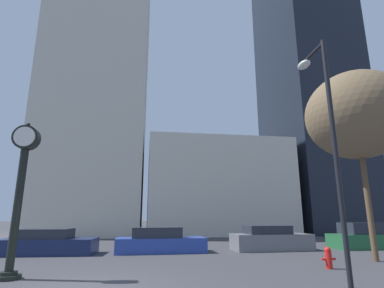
{
  "coord_description": "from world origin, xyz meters",
  "views": [
    {
      "loc": [
        1.57,
        -8.33,
        1.83
      ],
      "look_at": [
        4.43,
        10.8,
        6.47
      ],
      "focal_mm": 28.0,
      "sensor_mm": 36.0,
      "label": 1
    }
  ],
  "objects_px": {
    "car_navy": "(47,243)",
    "car_green": "(367,238)",
    "street_lamp_right": "(325,119)",
    "car_blue": "(160,242)",
    "bare_tree": "(357,116)",
    "fire_hydrant_near": "(328,258)",
    "car_grey": "(270,239)",
    "street_clock": "(20,186)"
  },
  "relations": [
    {
      "from": "car_navy",
      "to": "street_clock",
      "type": "bearing_deg",
      "value": -79.36
    },
    {
      "from": "car_blue",
      "to": "fire_hydrant_near",
      "type": "bearing_deg",
      "value": -46.66
    },
    {
      "from": "street_clock",
      "to": "street_lamp_right",
      "type": "xyz_separation_m",
      "value": [
        9.27,
        -2.18,
        1.93
      ]
    },
    {
      "from": "car_green",
      "to": "fire_hydrant_near",
      "type": "height_order",
      "value": "car_green"
    },
    {
      "from": "car_blue",
      "to": "fire_hydrant_near",
      "type": "height_order",
      "value": "car_blue"
    },
    {
      "from": "car_blue",
      "to": "street_clock",
      "type": "bearing_deg",
      "value": -129.9
    },
    {
      "from": "car_navy",
      "to": "car_blue",
      "type": "height_order",
      "value": "car_blue"
    },
    {
      "from": "car_navy",
      "to": "bare_tree",
      "type": "relative_size",
      "value": 0.55
    },
    {
      "from": "car_blue",
      "to": "bare_tree",
      "type": "distance_m",
      "value": 11.29
    },
    {
      "from": "car_navy",
      "to": "bare_tree",
      "type": "bearing_deg",
      "value": -13.94
    },
    {
      "from": "fire_hydrant_near",
      "to": "car_grey",
      "type": "bearing_deg",
      "value": 87.02
    },
    {
      "from": "street_lamp_right",
      "to": "bare_tree",
      "type": "distance_m",
      "value": 5.78
    },
    {
      "from": "car_grey",
      "to": "car_navy",
      "type": "bearing_deg",
      "value": 179.59
    },
    {
      "from": "car_blue",
      "to": "street_lamp_right",
      "type": "height_order",
      "value": "street_lamp_right"
    },
    {
      "from": "fire_hydrant_near",
      "to": "car_blue",
      "type": "bearing_deg",
      "value": 134.98
    },
    {
      "from": "car_navy",
      "to": "car_grey",
      "type": "relative_size",
      "value": 1.08
    },
    {
      "from": "car_navy",
      "to": "street_lamp_right",
      "type": "distance_m",
      "value": 13.58
    },
    {
      "from": "street_clock",
      "to": "car_navy",
      "type": "relative_size",
      "value": 1.05
    },
    {
      "from": "car_blue",
      "to": "car_green",
      "type": "distance_m",
      "value": 11.86
    },
    {
      "from": "car_blue",
      "to": "car_green",
      "type": "xyz_separation_m",
      "value": [
        11.86,
        0.12,
        0.07
      ]
    },
    {
      "from": "car_green",
      "to": "bare_tree",
      "type": "distance_m",
      "value": 7.95
    },
    {
      "from": "street_lamp_right",
      "to": "car_blue",
      "type": "bearing_deg",
      "value": 119.17
    },
    {
      "from": "car_navy",
      "to": "car_green",
      "type": "height_order",
      "value": "car_green"
    },
    {
      "from": "car_blue",
      "to": "bare_tree",
      "type": "bearing_deg",
      "value": -28.65
    },
    {
      "from": "street_clock",
      "to": "fire_hydrant_near",
      "type": "xyz_separation_m",
      "value": [
        10.44,
        0.25,
        -2.38
      ]
    },
    {
      "from": "car_navy",
      "to": "bare_tree",
      "type": "distance_m",
      "value": 15.88
    },
    {
      "from": "car_blue",
      "to": "fire_hydrant_near",
      "type": "relative_size",
      "value": 6.17
    },
    {
      "from": "car_blue",
      "to": "car_green",
      "type": "height_order",
      "value": "car_green"
    },
    {
      "from": "car_grey",
      "to": "car_green",
      "type": "bearing_deg",
      "value": -1.34
    },
    {
      "from": "car_green",
      "to": "car_blue",
      "type": "bearing_deg",
      "value": -179.93
    },
    {
      "from": "car_green",
      "to": "street_lamp_right",
      "type": "distance_m",
      "value": 11.77
    },
    {
      "from": "street_clock",
      "to": "car_blue",
      "type": "xyz_separation_m",
      "value": [
        4.71,
        5.97,
        -2.23
      ]
    },
    {
      "from": "car_green",
      "to": "street_lamp_right",
      "type": "xyz_separation_m",
      "value": [
        -7.31,
        -8.28,
        4.09
      ]
    },
    {
      "from": "bare_tree",
      "to": "street_lamp_right",
      "type": "bearing_deg",
      "value": -137.48
    },
    {
      "from": "bare_tree",
      "to": "car_blue",
      "type": "bearing_deg",
      "value": 152.99
    },
    {
      "from": "street_lamp_right",
      "to": "bare_tree",
      "type": "relative_size",
      "value": 0.86
    },
    {
      "from": "bare_tree",
      "to": "fire_hydrant_near",
      "type": "bearing_deg",
      "value": -155.65
    },
    {
      "from": "street_clock",
      "to": "fire_hydrant_near",
      "type": "distance_m",
      "value": 10.71
    },
    {
      "from": "fire_hydrant_near",
      "to": "street_lamp_right",
      "type": "distance_m",
      "value": 5.08
    },
    {
      "from": "street_clock",
      "to": "car_blue",
      "type": "height_order",
      "value": "street_clock"
    },
    {
      "from": "street_lamp_right",
      "to": "bare_tree",
      "type": "xyz_separation_m",
      "value": [
        4.09,
        3.75,
        1.61
      ]
    },
    {
      "from": "car_navy",
      "to": "bare_tree",
      "type": "height_order",
      "value": "bare_tree"
    }
  ]
}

